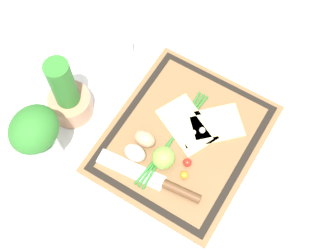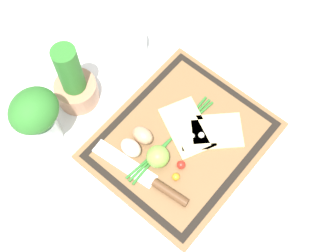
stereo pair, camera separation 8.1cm
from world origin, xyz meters
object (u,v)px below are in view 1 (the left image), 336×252
object	(u,v)px
egg_pink	(135,153)
herb_pot	(68,97)
pizza_slice_far	(187,125)
cherry_tomato_yellow	(184,175)
pizza_slice_near	(212,125)
knife	(165,184)
cherry_tomato_red	(187,162)
egg_brown	(145,139)
herb_glass	(37,135)
sauce_jar	(118,48)
lime	(164,158)

from	to	relation	value
egg_pink	herb_pot	bearing A→B (deg)	82.66
pizza_slice_far	herb_pot	xyz separation A→B (m)	(-0.11, 0.29, 0.06)
cherry_tomato_yellow	herb_pot	bearing A→B (deg)	88.06
egg_pink	herb_pot	xyz separation A→B (m)	(0.03, 0.22, 0.04)
pizza_slice_near	knife	size ratio (longest dim) A/B	0.65
egg_pink	herb_pot	size ratio (longest dim) A/B	0.26
cherry_tomato_red	egg_brown	bearing A→B (deg)	91.86
herb_pot	cherry_tomato_red	bearing A→B (deg)	-86.63
pizza_slice_far	herb_glass	xyz separation A→B (m)	(-0.25, 0.27, 0.10)
pizza_slice_near	cherry_tomato_yellow	bearing A→B (deg)	-177.34
pizza_slice_far	egg_brown	world-z (taller)	egg_brown
egg_brown	sauce_jar	bearing A→B (deg)	47.57
pizza_slice_far	cherry_tomato_yellow	size ratio (longest dim) A/B	9.04
egg_pink	cherry_tomato_red	world-z (taller)	egg_pink
knife	cherry_tomato_red	bearing A→B (deg)	-13.02
sauce_jar	knife	bearing A→B (deg)	-129.96
pizza_slice_near	egg_pink	xyz separation A→B (m)	(-0.18, 0.13, 0.02)
egg_brown	cherry_tomato_yellow	distance (m)	0.14
pizza_slice_near	sauce_jar	size ratio (longest dim) A/B	2.09
pizza_slice_far	egg_brown	size ratio (longest dim) A/B	3.16
egg_pink	sauce_jar	xyz separation A→B (m)	(0.24, 0.21, 0.00)
egg_brown	cherry_tomato_red	world-z (taller)	egg_brown
knife	cherry_tomato_red	distance (m)	0.08
knife	egg_pink	xyz separation A→B (m)	(0.03, 0.11, 0.01)
pizza_slice_near	herb_pot	bearing A→B (deg)	112.71
cherry_tomato_red	herb_glass	distance (m)	0.37
lime	herb_glass	world-z (taller)	herb_glass
pizza_slice_near	lime	bearing A→B (deg)	159.44
lime	herb_pot	xyz separation A→B (m)	(0.01, 0.29, 0.03)
egg_pink	herb_glass	xyz separation A→B (m)	(-0.11, 0.20, 0.08)
herb_pot	sauce_jar	distance (m)	0.22
pizza_slice_far	herb_pot	size ratio (longest dim) A/B	0.83
pizza_slice_far	egg_pink	world-z (taller)	egg_pink
herb_pot	herb_glass	world-z (taller)	herb_pot
pizza_slice_near	pizza_slice_far	size ratio (longest dim) A/B	1.00
cherry_tomato_yellow	herb_glass	bearing A→B (deg)	110.31
egg_brown	herb_glass	bearing A→B (deg)	127.22
pizza_slice_near	egg_pink	size ratio (longest dim) A/B	3.15
pizza_slice_near	egg_brown	size ratio (longest dim) A/B	3.15
egg_brown	egg_pink	xyz separation A→B (m)	(-0.05, 0.00, 0.00)
lime	herb_glass	bearing A→B (deg)	115.76
herb_pot	pizza_slice_far	bearing A→B (deg)	-69.05
egg_brown	pizza_slice_far	bearing A→B (deg)	-36.40
pizza_slice_far	sauce_jar	size ratio (longest dim) A/B	2.10
knife	lime	size ratio (longest dim) A/B	4.85
cherry_tomato_yellow	sauce_jar	bearing A→B (deg)	57.27
pizza_slice_near	herb_glass	distance (m)	0.45
cherry_tomato_red	pizza_slice_far	bearing A→B (deg)	30.42
lime	cherry_tomato_yellow	distance (m)	0.07
pizza_slice_near	lime	xyz separation A→B (m)	(-0.15, 0.06, 0.02)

